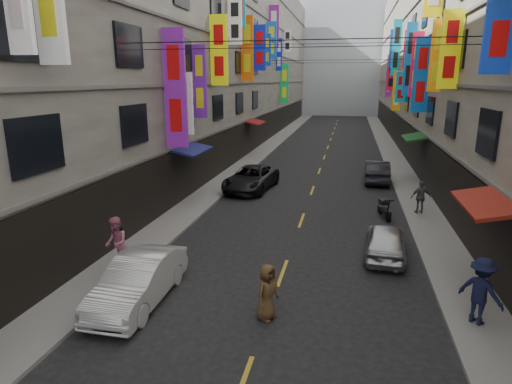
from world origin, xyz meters
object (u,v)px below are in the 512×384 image
at_px(car_left_far, 251,178).
at_px(pedestrian_crossing, 267,292).
at_px(pedestrian_lfar, 116,243).
at_px(car_left_mid, 139,280).
at_px(pedestrian_rfar, 421,197).
at_px(car_right_far, 377,171).
at_px(pedestrian_rnear, 481,291).
at_px(car_right_mid, 385,240).
at_px(scooter_far_right, 384,209).

height_order(car_left_far, pedestrian_crossing, pedestrian_crossing).
bearing_deg(car_left_far, pedestrian_lfar, -93.28).
relative_size(car_left_mid, pedestrian_rfar, 2.65).
height_order(car_left_far, pedestrian_rfar, pedestrian_rfar).
distance_m(pedestrian_rfar, pedestrian_crossing, 12.53).
height_order(car_right_far, pedestrian_crossing, pedestrian_crossing).
bearing_deg(pedestrian_rnear, car_right_mid, -22.68).
bearing_deg(pedestrian_crossing, pedestrian_rnear, -56.52).
bearing_deg(pedestrian_rfar, scooter_far_right, 11.30).
height_order(scooter_far_right, car_left_mid, car_left_mid).
height_order(car_left_mid, pedestrian_rfar, pedestrian_rfar).
xyz_separation_m(scooter_far_right, car_left_mid, (-7.96, -10.32, 0.29)).
bearing_deg(scooter_far_right, pedestrian_lfar, 27.07).
distance_m(car_right_mid, car_right_far, 12.89).
xyz_separation_m(car_left_mid, car_left_far, (0.25, 14.34, 0.00)).
bearing_deg(car_right_far, pedestrian_rnear, 96.92).
xyz_separation_m(scooter_far_right, car_right_mid, (-0.31, -4.98, 0.21)).
bearing_deg(car_right_far, car_left_mid, 67.28).
bearing_deg(car_left_mid, car_left_far, 88.24).
relative_size(car_left_mid, car_right_far, 1.00).
relative_size(car_right_mid, pedestrian_rfar, 2.29).
bearing_deg(pedestrian_rnear, car_left_mid, 46.44).
bearing_deg(pedestrian_crossing, scooter_far_right, 4.30).
bearing_deg(pedestrian_crossing, pedestrian_lfar, 96.23).
xyz_separation_m(car_left_mid, car_right_far, (8.00, 18.22, -0.00)).
relative_size(scooter_far_right, pedestrian_rfar, 1.07).
xyz_separation_m(scooter_far_right, car_right_far, (0.04, 7.90, 0.29)).
bearing_deg(scooter_far_right, pedestrian_crossing, 55.59).
relative_size(pedestrian_rnear, pedestrian_crossing, 1.15).
relative_size(pedestrian_lfar, pedestrian_rfar, 1.14).
height_order(pedestrian_lfar, pedestrian_rfar, pedestrian_lfar).
relative_size(car_left_mid, pedestrian_rnear, 2.30).
distance_m(car_left_far, pedestrian_rnear, 16.60).
distance_m(car_left_far, car_right_mid, 11.66).
bearing_deg(pedestrian_rfar, pedestrian_rnear, 78.95).
bearing_deg(car_left_mid, car_right_mid, 34.10).
bearing_deg(pedestrian_rfar, car_left_far, -30.47).
relative_size(scooter_far_right, car_right_far, 0.40).
distance_m(car_right_far, pedestrian_crossing, 18.73).
distance_m(car_left_mid, pedestrian_rfar, 14.74).
height_order(pedestrian_lfar, pedestrian_crossing, pedestrian_lfar).
distance_m(scooter_far_right, pedestrian_rnear, 9.74).
height_order(pedestrian_rnear, pedestrian_crossing, pedestrian_rnear).
bearing_deg(pedestrian_rfar, car_right_far, -87.77).
distance_m(pedestrian_rnear, pedestrian_rfar, 10.29).
xyz_separation_m(car_left_far, pedestrian_rfar, (9.49, -3.27, 0.22)).
height_order(car_left_mid, pedestrian_rnear, pedestrian_rnear).
height_order(pedestrian_rfar, pedestrian_crossing, pedestrian_rfar).
xyz_separation_m(car_left_far, pedestrian_rnear, (9.57, -13.56, 0.35)).
relative_size(pedestrian_lfar, pedestrian_rnear, 0.99).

